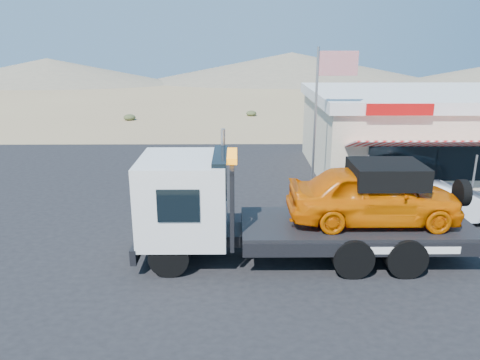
% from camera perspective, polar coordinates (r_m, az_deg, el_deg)
% --- Properties ---
extents(ground, '(120.00, 120.00, 0.00)m').
position_cam_1_polar(ground, '(14.78, -7.00, -8.55)').
color(ground, '#957654').
rests_on(ground, ground).
extents(asphalt_lot, '(32.00, 24.00, 0.02)m').
position_cam_1_polar(asphalt_lot, '(17.44, 0.63, -4.29)').
color(asphalt_lot, black).
rests_on(asphalt_lot, ground).
extents(tow_truck, '(9.61, 2.85, 3.21)m').
position_cam_1_polar(tow_truck, '(13.69, 6.84, -2.82)').
color(tow_truck, black).
rests_on(tow_truck, asphalt_lot).
extents(white_sedan, '(4.23, 1.75, 1.36)m').
position_cam_1_polar(white_sedan, '(18.13, 24.05, -2.66)').
color(white_sedan, silver).
rests_on(white_sedan, asphalt_lot).
extents(jerky_store, '(10.40, 9.97, 3.90)m').
position_cam_1_polar(jerky_store, '(24.30, 20.92, 5.58)').
color(jerky_store, beige).
rests_on(jerky_store, asphalt_lot).
extents(flagpole, '(1.55, 0.10, 6.00)m').
position_cam_1_polar(flagpole, '(18.22, 9.94, 8.63)').
color(flagpole, '#99999E').
rests_on(flagpole, asphalt_lot).
extents(distant_hills, '(126.00, 48.00, 4.20)m').
position_cam_1_polar(distant_hills, '(69.47, -10.26, 13.09)').
color(distant_hills, '#726B59').
rests_on(distant_hills, ground).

